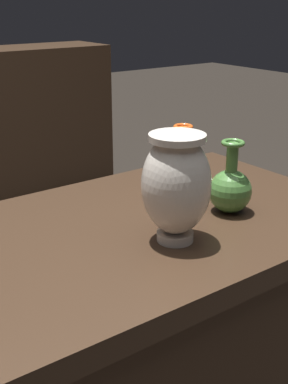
# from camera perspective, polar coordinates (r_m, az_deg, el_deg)

# --- Properties ---
(display_plinth) EXTENTS (1.20, 0.64, 0.80)m
(display_plinth) POSITION_cam_1_polar(r_m,az_deg,el_deg) (1.38, -2.90, -19.29)
(display_plinth) COLOR #382619
(display_plinth) RESTS_ON ground_plane
(vase_centerpiece) EXTENTS (0.14, 0.14, 0.23)m
(vase_centerpiece) POSITION_cam_1_polar(r_m,az_deg,el_deg) (1.07, 3.53, 0.82)
(vase_centerpiece) COLOR silver
(vase_centerpiece) RESTS_ON display_plinth
(vase_tall_behind) EXTENTS (0.10, 0.10, 0.18)m
(vase_tall_behind) POSITION_cam_1_polar(r_m,az_deg,el_deg) (1.26, 9.38, 0.39)
(vase_tall_behind) COLOR #477A38
(vase_tall_behind) RESTS_ON display_plinth
(vase_left_accent) EXTENTS (0.09, 0.09, 0.18)m
(vase_left_accent) POSITION_cam_1_polar(r_m,az_deg,el_deg) (1.39, 4.17, 2.45)
(vase_left_accent) COLOR #E55B1E
(vase_left_accent) RESTS_ON display_plinth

